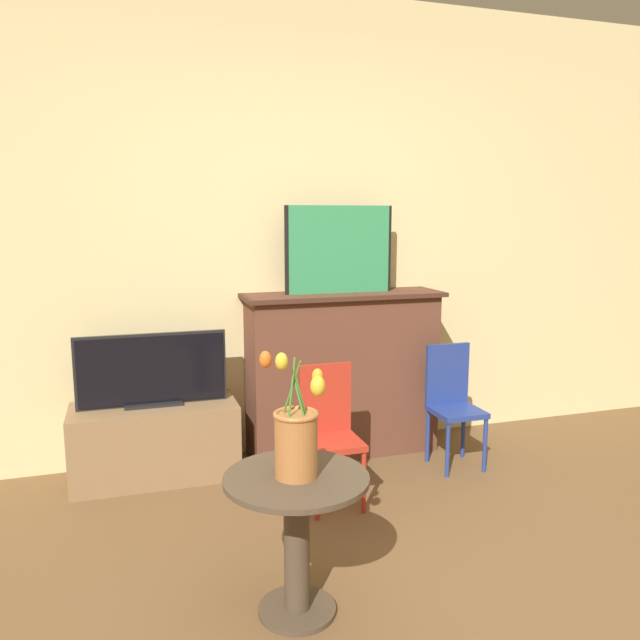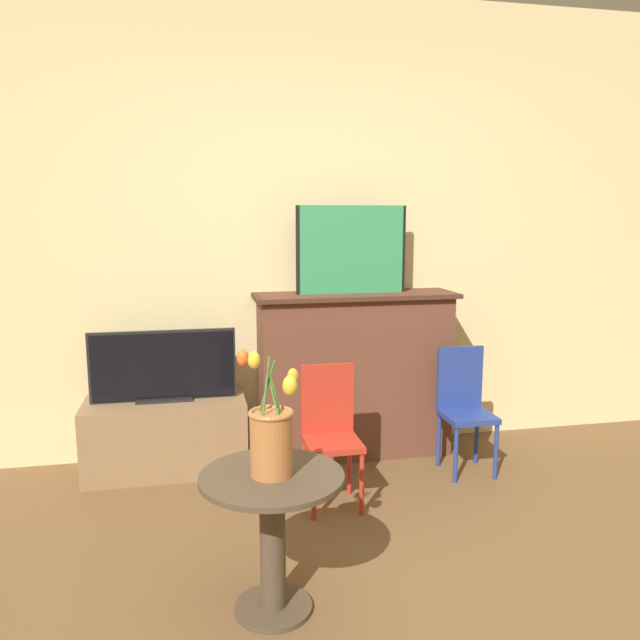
% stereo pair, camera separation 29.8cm
% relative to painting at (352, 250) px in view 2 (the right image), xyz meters
% --- Properties ---
extents(wall_back, '(8.00, 0.06, 2.70)m').
position_rel_painting_xyz_m(wall_back, '(-0.24, 0.19, 0.11)').
color(wall_back, beige).
rests_on(wall_back, ground).
extents(fireplace_mantel, '(1.19, 0.38, 0.98)m').
position_rel_painting_xyz_m(fireplace_mantel, '(0.02, -0.01, -0.73)').
color(fireplace_mantel, brown).
rests_on(fireplace_mantel, ground).
extents(painting, '(0.65, 0.03, 0.51)m').
position_rel_painting_xyz_m(painting, '(0.00, 0.00, 0.00)').
color(painting, black).
rests_on(painting, fireplace_mantel).
extents(tv_stand, '(0.89, 0.40, 0.41)m').
position_rel_painting_xyz_m(tv_stand, '(-1.09, -0.06, -1.03)').
color(tv_stand, olive).
rests_on(tv_stand, ground).
extents(tv_monitor, '(0.80, 0.12, 0.40)m').
position_rel_painting_xyz_m(tv_monitor, '(-1.09, -0.05, -0.63)').
color(tv_monitor, black).
rests_on(tv_monitor, tv_stand).
extents(chair_red, '(0.27, 0.27, 0.70)m').
position_rel_painting_xyz_m(chair_red, '(-0.27, -0.63, -0.85)').
color(chair_red, '#B22D1E').
rests_on(chair_red, ground).
extents(chair_blue, '(0.27, 0.27, 0.70)m').
position_rel_painting_xyz_m(chair_blue, '(0.56, -0.38, -0.85)').
color(chair_blue, navy).
rests_on(chair_blue, ground).
extents(side_table, '(0.52, 0.52, 0.53)m').
position_rel_painting_xyz_m(side_table, '(-0.67, -1.45, -0.90)').
color(side_table, '#4C3D2D').
rests_on(side_table, ground).
extents(vase_tulips, '(0.21, 0.20, 0.46)m').
position_rel_painting_xyz_m(vase_tulips, '(-0.67, -1.45, -0.57)').
color(vase_tulips, '#AD6B38').
rests_on(vase_tulips, side_table).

